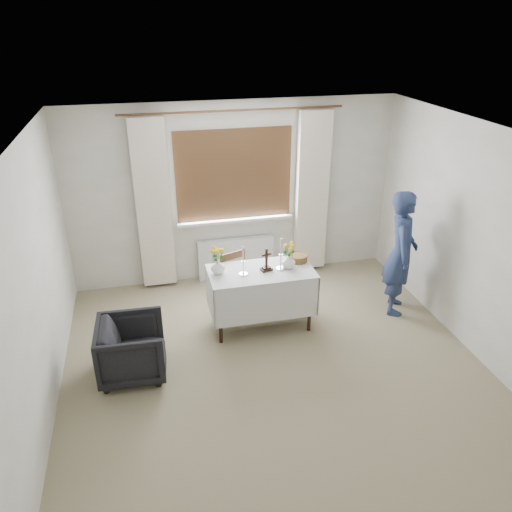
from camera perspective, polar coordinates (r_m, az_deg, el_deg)
The scene contains 12 objects.
ground at distance 5.39m, azimuth 3.00°, elevation -14.32°, with size 5.00×5.00×0.00m, color #9B8F6B.
altar_table at distance 6.04m, azimuth 0.58°, elevation -4.89°, with size 1.24×0.64×0.76m, color silver.
wooden_chair at distance 6.21m, azimuth -1.81°, elevation -3.54°, with size 0.39×0.39×0.84m, color #533B1C, non-canonical shape.
armchair at distance 5.47m, azimuth -13.99°, elevation -10.26°, with size 0.67×0.69×0.63m, color black.
person at distance 6.44m, azimuth 16.22°, elevation 0.33°, with size 0.59×0.39×1.61m, color navy.
radiator at distance 7.20m, azimuth -2.27°, elevation -0.22°, with size 1.10×0.10×0.60m, color silver.
wooden_cross at distance 5.80m, azimuth 1.20°, elevation -0.44°, with size 0.13×0.09×0.28m, color black, non-canonical shape.
candlestick_left at distance 5.69m, azimuth -1.48°, elevation -0.52°, with size 0.10×0.10×0.36m, color silver, non-canonical shape.
candlestick_right at distance 5.81m, azimuth 2.87°, elevation 0.22°, with size 0.11×0.11×0.39m, color silver, non-canonical shape.
flower_vase_left at distance 5.77m, azimuth -4.37°, elevation -1.20°, with size 0.17×0.17×0.17m, color white.
flower_vase_right at distance 5.89m, azimuth 3.74°, elevation -0.61°, with size 0.16×0.16×0.17m, color white.
wicker_basket at distance 6.08m, azimuth 4.83°, elevation -0.21°, with size 0.22×0.22×0.09m, color brown.
Camera 1 is at (-1.21, -3.92, 3.49)m, focal length 35.00 mm.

